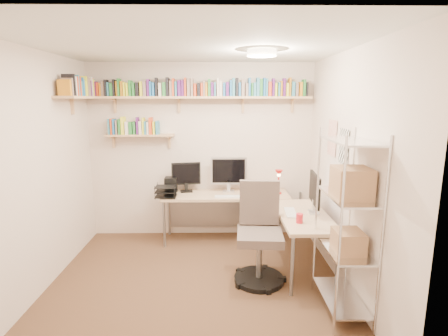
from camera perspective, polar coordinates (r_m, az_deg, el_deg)
The scene contains 6 objects.
ground at distance 4.06m, azimuth -4.61°, elevation -18.35°, with size 3.20×3.20×0.00m, color #4C2C20.
room_shell at distance 3.56m, azimuth -4.93°, elevation 3.88°, with size 3.24×3.04×2.52m.
wall_shelves at distance 4.86m, azimuth -9.03°, elevation 11.44°, with size 3.12×1.09×0.80m.
corner_desk at distance 4.70m, azimuth 1.87°, elevation -5.10°, with size 2.11×1.79×1.19m.
office_chair at distance 3.97m, azimuth 5.79°, elevation -11.59°, with size 0.58×0.59×1.10m.
wire_rack at distance 3.34m, azimuth 19.69°, elevation -6.51°, with size 0.38×0.75×1.73m.
Camera 1 is at (0.25, -3.52, 2.00)m, focal length 28.00 mm.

